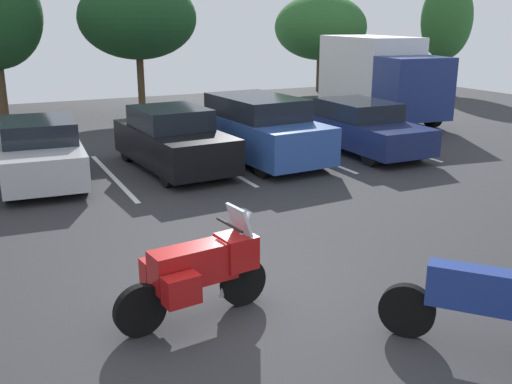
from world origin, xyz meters
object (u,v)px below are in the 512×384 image
at_px(car_silver, 41,152).
at_px(car_navy, 359,127).
at_px(box_truck, 378,76).
at_px(motorcycle_touring, 199,270).
at_px(car_blue, 260,129).
at_px(motorcycle_second, 482,303).
at_px(car_black, 173,140).

height_order(car_silver, car_navy, car_silver).
bearing_deg(box_truck, motorcycle_touring, -134.82).
xyz_separation_m(motorcycle_touring, car_navy, (7.70, 7.32, 0.05)).
distance_m(car_blue, box_truck, 8.40).
bearing_deg(car_blue, motorcycle_second, -101.33).
bearing_deg(box_truck, car_blue, -149.04).
relative_size(motorcycle_touring, box_truck, 0.33).
xyz_separation_m(car_blue, car_navy, (3.13, -0.19, -0.15)).
height_order(motorcycle_second, car_silver, car_silver).
xyz_separation_m(motorcycle_second, box_truck, (9.11, 13.98, 1.01)).
relative_size(motorcycle_touring, car_black, 0.48).
bearing_deg(box_truck, car_silver, -163.01).
distance_m(motorcycle_touring, car_navy, 10.63).
relative_size(motorcycle_touring, car_silver, 0.48).
height_order(motorcycle_touring, motorcycle_second, motorcycle_touring).
bearing_deg(box_truck, motorcycle_second, -123.09).
xyz_separation_m(motorcycle_second, car_black, (-0.47, 9.80, 0.14)).
distance_m(car_silver, car_black, 3.18).
bearing_deg(car_silver, motorcycle_touring, -82.83).
relative_size(motorcycle_second, car_silver, 0.41).
xyz_separation_m(car_black, car_blue, (2.41, -0.12, 0.11)).
height_order(car_blue, box_truck, box_truck).
bearing_deg(motorcycle_second, car_blue, 78.67).
xyz_separation_m(car_navy, box_truck, (4.05, 4.50, 0.90)).
relative_size(car_black, box_truck, 0.68).
xyz_separation_m(motorcycle_second, car_silver, (-3.63, 10.09, 0.10)).
height_order(motorcycle_second, car_navy, car_navy).
distance_m(car_silver, car_blue, 5.59).
height_order(motorcycle_second, car_blue, car_blue).
xyz_separation_m(car_silver, car_navy, (8.70, -0.60, 0.01)).
bearing_deg(box_truck, car_black, -156.42).
xyz_separation_m(car_black, box_truck, (9.58, 4.18, 0.86)).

